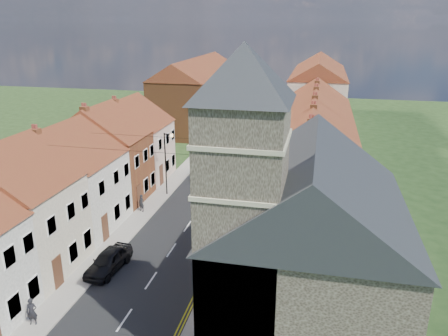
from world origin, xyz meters
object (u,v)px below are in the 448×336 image
Objects in this scene: lamppost at (166,160)px; pedestrian_left at (32,312)px; car_distant at (248,107)px; pedestrian_right at (230,224)px; car_near at (109,261)px; car_mid at (206,172)px; church at (301,232)px; pedestrian_left_b at (141,203)px; car_far at (232,125)px.

lamppost is 19.69m from pedestrian_left.
car_distant is 49.60m from pedestrian_right.
car_near is 1.07× the size of car_mid.
church is 21.38m from lamppost.
church is at bearing -22.42° from pedestrian_left_b.
church is 12.39m from pedestrian_right.
pedestrian_left_b is (-1.48, 9.17, 0.16)m from car_near.
church is at bearing -51.70° from lamppost.
car_far reaches higher than car_mid.
church is 2.53× the size of lamppost.
car_distant is 2.98× the size of pedestrian_left.
pedestrian_left_b is at bearing -106.25° from car_far.
pedestrian_left is 15.18m from pedestrian_right.
car_distant is at bearing 102.02° from church.
car_far is 35.04m from pedestrian_right.
car_mid is 2.50× the size of pedestrian_left.
pedestrian_right is (7.51, -6.81, -2.59)m from lamppost.
car_distant is 61.81m from pedestrian_left.
church reaches higher than car_far.
car_near is 2.77× the size of pedestrian_left_b.
car_mid is 36.88m from car_distant.
car_mid is at bearing -99.18° from car_far.
car_far is at bearing 70.44° from pedestrian_left.
lamppost reaches higher than car_near.
car_far is 2.96× the size of pedestrian_left_b.
church is 9.69× the size of pedestrian_left.
pedestrian_left is (-0.84, -19.49, -2.63)m from lamppost.
lamppost is 1.28× the size of car_distant.
pedestrian_right is at bearing -42.20° from lamppost.
pedestrian_right reaches higher than car_distant.
pedestrian_left is at bearing -85.69° from car_mid.
car_near is (-12.56, 3.26, -5.17)m from church.
pedestrian_left_b is at bearing -101.60° from lamppost.
church is 15.13m from pedestrian_left.
lamppost reaches higher than car_mid.
lamppost is at bearing -101.41° from car_mid.
pedestrian_right is at bearing -55.54° from car_mid.
lamppost is 3.82× the size of pedestrian_left.
church reaches higher than car_near.
church reaches higher than pedestrian_right.
pedestrian_left is at bearing -75.48° from car_distant.
car_distant is at bearing 95.51° from car_near.
pedestrian_left is 1.04× the size of pedestrian_left_b.
car_distant is (-1.70, 36.84, 0.00)m from car_mid.
lamppost is 10.47m from pedestrian_right.
lamppost is 1.44× the size of car_near.
church reaches higher than car_mid.
car_distant is at bearing 76.42° from car_far.
car_distant is (0.00, 14.77, 0.00)m from car_far.
car_mid is at bearing -70.53° from pedestrian_right.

